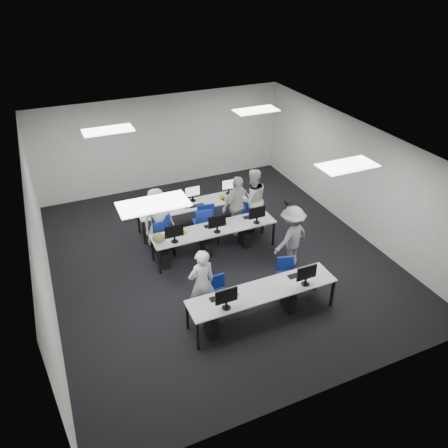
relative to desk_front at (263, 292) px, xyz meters
name	(u,v)px	position (x,y,z in m)	size (l,w,h in m)	color
room	(217,205)	(0.00, 2.40, 0.82)	(9.00, 9.02, 3.00)	black
ceiling_panels	(217,146)	(0.00, 2.40, 2.30)	(5.20, 4.60, 0.02)	white
desk_front	(263,292)	(0.00, 0.00, 0.00)	(3.20, 0.70, 0.73)	silver
desk_mid	(214,230)	(0.00, 2.60, 0.00)	(3.20, 0.70, 0.73)	silver
desk_back	(195,205)	(0.00, 4.00, 0.00)	(3.20, 0.70, 0.73)	silver
equipment_front	(254,307)	(-0.19, -0.02, -0.32)	(2.51, 0.41, 1.19)	#0D21B2
equipment_mid	(208,243)	(-0.19, 2.58, -0.32)	(2.91, 0.41, 1.19)	white
equipment_back	(202,214)	(0.19, 4.02, -0.32)	(2.91, 0.41, 1.19)	white
chair_0	(219,300)	(-0.74, 0.56, -0.42)	(0.40, 0.44, 0.83)	navy
chair_1	(286,282)	(0.88, 0.52, -0.41)	(0.53, 0.55, 0.84)	navy
chair_2	(164,242)	(-1.19, 3.11, -0.37)	(0.55, 0.58, 0.98)	navy
chair_3	(208,230)	(0.06, 3.19, -0.37)	(0.56, 0.60, 0.99)	navy
chair_4	(245,222)	(1.20, 3.27, -0.42)	(0.44, 0.47, 0.82)	navy
chair_5	(160,238)	(-1.21, 3.38, -0.41)	(0.43, 0.47, 0.87)	navy
chair_6	(203,228)	(-0.04, 3.35, -0.37)	(0.52, 0.56, 0.97)	navy
chair_7	(242,219)	(1.20, 3.46, -0.42)	(0.47, 0.50, 0.82)	navy
handbag	(159,238)	(-1.45, 2.54, 0.18)	(0.32, 0.20, 0.26)	olive
student_0	(202,284)	(-1.11, 0.60, 0.13)	(0.59, 0.39, 1.63)	beige
student_1	(252,199)	(1.44, 3.34, 0.20)	(0.85, 0.67, 1.76)	beige
student_2	(158,219)	(-1.21, 3.46, 0.15)	(0.81, 0.53, 1.66)	beige
student_3	(237,206)	(0.92, 3.25, 0.16)	(0.99, 0.41, 1.69)	beige
photographer	(291,237)	(1.49, 1.37, 0.13)	(1.05, 0.60, 1.63)	gray
dslr_camera	(288,203)	(1.43, 1.54, 1.00)	(0.14, 0.18, 0.10)	black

